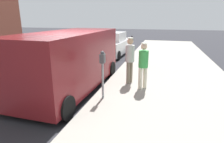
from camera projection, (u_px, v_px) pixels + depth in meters
name	position (u px, v px, depth m)	size (l,w,h in m)	color
ground_plane	(76.00, 89.00, 7.21)	(80.00, 80.00, 0.00)	#2D2D33
sidewalk_slab	(172.00, 97.00, 6.30)	(5.00, 32.00, 0.15)	#9E998E
parking_meter_near	(103.00, 67.00, 5.78)	(0.14, 0.18, 1.52)	gray
parking_meter_far	(132.00, 44.00, 10.84)	(0.14, 0.18, 1.52)	gray
pedestrian_in_green	(143.00, 63.00, 6.63)	(0.34, 0.34, 1.65)	beige
pedestrian_in_gray	(130.00, 57.00, 7.20)	(0.34, 0.35, 1.76)	#726656
parked_van	(70.00, 60.00, 6.90)	(2.24, 5.25, 2.15)	maroon
parked_sedan_ahead	(113.00, 45.00, 13.65)	(2.11, 4.48, 1.65)	white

